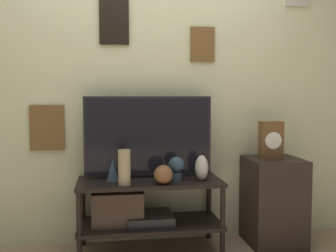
% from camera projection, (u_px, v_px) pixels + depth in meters
% --- Properties ---
extents(wall_back, '(6.40, 0.08, 2.70)m').
position_uv_depth(wall_back, '(146.00, 83.00, 3.34)').
color(wall_back, beige).
rests_on(wall_back, ground_plane).
extents(media_console, '(1.14, 0.48, 0.58)m').
position_uv_depth(media_console, '(138.00, 207.00, 3.12)').
color(media_console, black).
rests_on(media_console, ground_plane).
extents(television, '(1.04, 0.05, 0.66)m').
position_uv_depth(television, '(149.00, 136.00, 3.20)').
color(television, black).
rests_on(television, media_console).
extents(vase_tall_ceramic, '(0.09, 0.09, 0.27)m').
position_uv_depth(vase_tall_ceramic, '(124.00, 167.00, 2.93)').
color(vase_tall_ceramic, tan).
rests_on(vase_tall_ceramic, media_console).
extents(vase_round_glass, '(0.14, 0.14, 0.14)m').
position_uv_depth(vase_round_glass, '(163.00, 175.00, 2.97)').
color(vase_round_glass, brown).
rests_on(vase_round_glass, media_console).
extents(vase_urn_stoneware, '(0.10, 0.13, 0.20)m').
position_uv_depth(vase_urn_stoneware, '(202.00, 168.00, 3.09)').
color(vase_urn_stoneware, beige).
rests_on(vase_urn_stoneware, media_console).
extents(vase_slim_bronze, '(0.10, 0.10, 0.18)m').
position_uv_depth(vase_slim_bronze, '(113.00, 170.00, 3.08)').
color(vase_slim_bronze, '#2D4251').
rests_on(vase_slim_bronze, media_console).
extents(decorative_bust, '(0.12, 0.12, 0.19)m').
position_uv_depth(decorative_bust, '(176.00, 167.00, 3.09)').
color(decorative_bust, '#2D4251').
rests_on(decorative_bust, media_console).
extents(side_table, '(0.44, 0.46, 0.73)m').
position_uv_depth(side_table, '(273.00, 201.00, 3.30)').
color(side_table, black).
rests_on(side_table, ground_plane).
extents(mantel_clock, '(0.19, 0.11, 0.31)m').
position_uv_depth(mantel_clock, '(271.00, 140.00, 3.26)').
color(mantel_clock, brown).
rests_on(mantel_clock, side_table).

